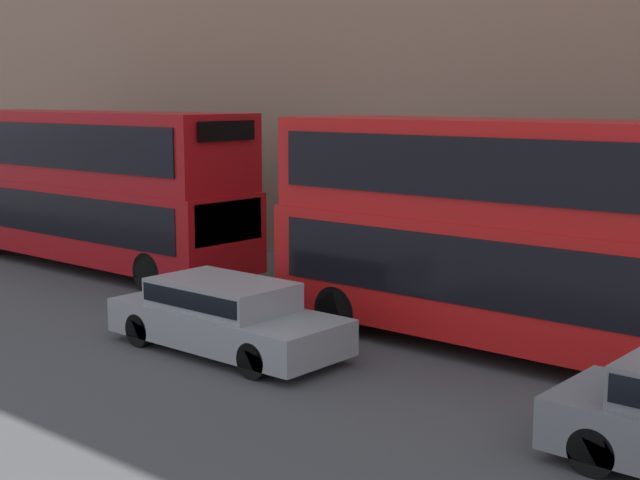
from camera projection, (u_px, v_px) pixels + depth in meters
bus_leading at (542, 229)px, 15.86m from camera, size 2.59×10.72×4.30m
bus_second_in_queue at (89, 182)px, 24.62m from camera, size 2.59×11.16×4.30m
car_hatchback at (225, 314)px, 16.55m from camera, size 1.87×4.76×1.34m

